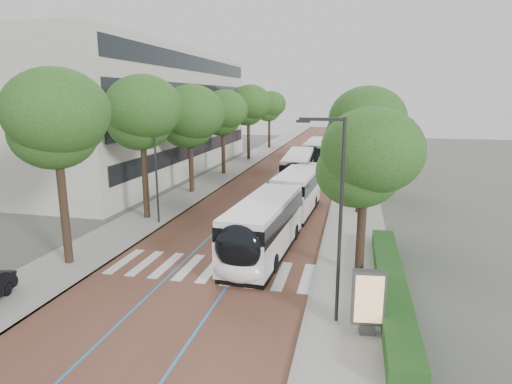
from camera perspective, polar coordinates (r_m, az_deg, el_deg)
ground at (r=21.99m, az=-7.35°, el=-11.16°), size 160.00×160.00×0.00m
road at (r=59.91m, az=6.00°, el=4.08°), size 11.00×140.00×0.02m
sidewalk_left at (r=61.26m, az=-1.00°, el=4.38°), size 4.00×140.00×0.12m
sidewalk_right at (r=59.47m, az=13.20°, el=3.80°), size 4.00×140.00×0.12m
kerb_left at (r=60.83m, az=0.75°, el=4.33°), size 0.20×140.00×0.14m
kerb_right at (r=59.49m, az=11.37°, el=3.89°), size 0.20×140.00×0.14m
zebra_crossing at (r=22.78m, az=-5.99°, el=-10.18°), size 10.55×3.60×0.01m
lane_line_left at (r=60.12m, az=4.48°, el=4.15°), size 0.12×126.00×0.01m
lane_line_right at (r=59.74m, az=7.53°, el=4.03°), size 0.12×126.00×0.01m
office_building at (r=53.91m, az=-16.90°, el=10.14°), size 18.11×40.00×14.00m
hedge at (r=20.66m, az=17.57°, el=-11.71°), size 1.20×14.00×0.80m
streetlight_near at (r=16.33m, az=10.65°, el=-1.81°), size 1.82×0.20×8.00m
streetlight_far at (r=41.02m, az=12.25°, el=6.72°), size 1.82×0.20×8.00m
lamp_post_left at (r=30.30m, az=-13.19°, el=3.34°), size 0.14×0.14×8.00m
trees_left at (r=46.60m, az=-5.45°, el=10.45°), size 5.91×60.17×9.87m
trees_right at (r=41.86m, az=13.86°, el=8.82°), size 5.65×47.06×9.02m
lead_bus at (r=27.71m, az=3.24°, el=-2.46°), size 3.62×18.51×3.20m
bus_queued_0 at (r=43.56m, az=5.62°, el=3.04°), size 3.14×12.51×3.20m
bus_queued_1 at (r=56.58m, az=7.99°, el=5.18°), size 2.60×12.41×3.20m
ad_panel at (r=16.86m, az=14.73°, el=-13.83°), size 1.24×0.52×2.51m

